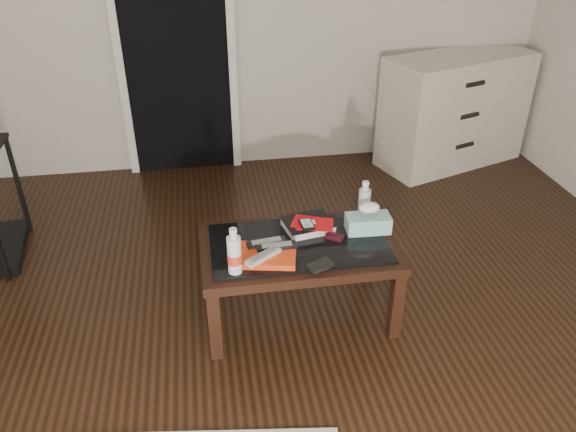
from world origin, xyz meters
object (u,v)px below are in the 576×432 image
Objects in this scene: dresser at (454,110)px; water_bottle_right at (364,202)px; textbook at (308,225)px; tissue_box at (368,223)px; water_bottle_left at (234,251)px; coffee_table at (299,253)px.

dresser reaches higher than water_bottle_right.
textbook is at bearing -174.06° from water_bottle_right.
dresser is 2.10m from tissue_box.
dresser is 2.24m from textbook.
textbook is 0.33m from water_bottle_right.
textbook is (-1.54, -1.63, 0.03)m from dresser.
dresser is at bearing 35.50° from textbook.
tissue_box is (-0.00, -0.10, -0.07)m from water_bottle_right.
water_bottle_right is (0.31, 0.03, 0.10)m from textbook.
textbook is at bearing 170.01° from tissue_box.
water_bottle_right is (0.73, 0.35, 0.00)m from water_bottle_left.
tissue_box is (0.31, -0.07, 0.02)m from textbook.
coffee_table is 0.17m from textbook.
water_bottle_right is at bearing 25.93° from water_bottle_left.
coffee_table is 4.20× the size of water_bottle_right.
coffee_table is at bearing -169.07° from tissue_box.
dresser is 5.45× the size of water_bottle_left.
water_bottle_left is (-0.41, -0.32, 0.10)m from textbook.
water_bottle_left is at bearing -158.13° from tissue_box.
textbook is 1.05× the size of water_bottle_right.
dresser reaches higher than coffee_table.
coffee_table is 4.35× the size of tissue_box.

